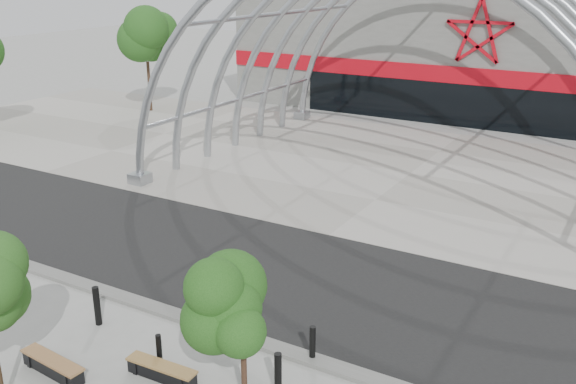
{
  "coord_description": "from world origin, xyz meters",
  "views": [
    {
      "loc": [
        9.44,
        -12.25,
        9.23
      ],
      "look_at": [
        0.0,
        4.0,
        2.6
      ],
      "focal_mm": 40.0,
      "sensor_mm": 36.0,
      "label": 1
    }
  ],
  "objects_px": {
    "bench_1": "(162,372)",
    "bench_0": "(53,366)",
    "street_tree_1": "(242,293)",
    "bollard_2": "(159,350)"
  },
  "relations": [
    {
      "from": "bollard_2",
      "to": "street_tree_1",
      "type": "bearing_deg",
      "value": -3.68
    },
    {
      "from": "bench_0",
      "to": "bollard_2",
      "type": "relative_size",
      "value": 2.3
    },
    {
      "from": "street_tree_1",
      "to": "bench_0",
      "type": "xyz_separation_m",
      "value": [
        -4.59,
        -1.37,
        -2.57
      ]
    },
    {
      "from": "street_tree_1",
      "to": "bench_1",
      "type": "bearing_deg",
      "value": -174.37
    },
    {
      "from": "bench_1",
      "to": "bench_0",
      "type": "bearing_deg",
      "value": -154.21
    },
    {
      "from": "street_tree_1",
      "to": "bench_0",
      "type": "bearing_deg",
      "value": -163.39
    },
    {
      "from": "street_tree_1",
      "to": "bollard_2",
      "type": "height_order",
      "value": "street_tree_1"
    },
    {
      "from": "street_tree_1",
      "to": "bollard_2",
      "type": "distance_m",
      "value": 3.51
    },
    {
      "from": "street_tree_1",
      "to": "bench_1",
      "type": "xyz_separation_m",
      "value": [
        -2.21,
        -0.22,
        -2.58
      ]
    },
    {
      "from": "bollard_2",
      "to": "bench_0",
      "type": "bearing_deg",
      "value": -142.29
    }
  ]
}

